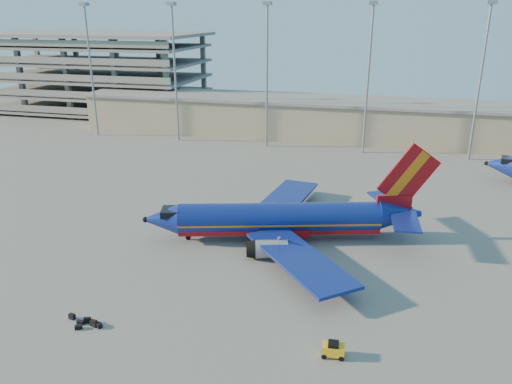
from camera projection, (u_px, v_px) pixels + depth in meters
The scene contains 7 objects.
ground at pixel (219, 238), 62.46m from camera, with size 220.00×220.00×0.00m, color slate.
terminal_building at pixel (344, 119), 111.38m from camera, with size 122.00×16.00×8.50m.
parking_garage at pixel (94, 69), 140.69m from camera, with size 62.00×32.00×21.40m.
light_mast_row at pixel (317, 62), 97.18m from camera, with size 101.60×1.60×28.65m.
aircraft_main at pixel (286, 219), 61.47m from camera, with size 35.01×33.18×12.17m.
baggage_tug at pixel (333, 349), 40.72m from camera, with size 1.91×1.24×1.32m.
luggage_pile at pixel (87, 322), 45.02m from camera, with size 3.76×1.77×0.54m.
Camera 1 is at (18.93, -53.77, 26.59)m, focal length 35.00 mm.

